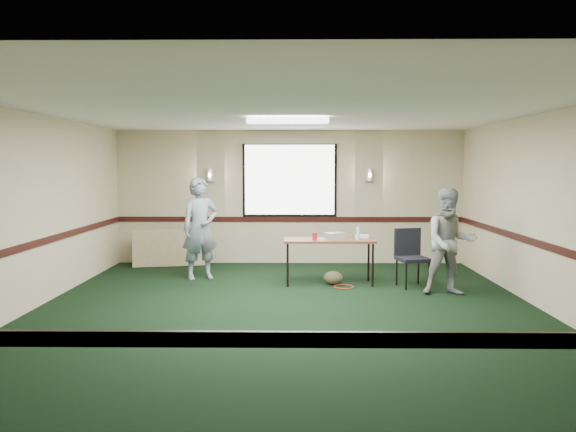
{
  "coord_description": "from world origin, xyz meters",
  "views": [
    {
      "loc": [
        0.11,
        -7.35,
        1.96
      ],
      "look_at": [
        0.0,
        1.3,
        1.2
      ],
      "focal_mm": 35.0,
      "sensor_mm": 36.0,
      "label": 1
    }
  ],
  "objects_px": {
    "folding_table": "(329,242)",
    "person_right": "(450,242)",
    "projector": "(335,236)",
    "conference_chair": "(410,253)",
    "person_left": "(200,229)"
  },
  "relations": [
    {
      "from": "conference_chair",
      "to": "person_left",
      "type": "bearing_deg",
      "value": 158.81
    },
    {
      "from": "projector",
      "to": "conference_chair",
      "type": "height_order",
      "value": "conference_chair"
    },
    {
      "from": "folding_table",
      "to": "person_right",
      "type": "xyz_separation_m",
      "value": [
        1.79,
        -0.79,
        0.12
      ]
    },
    {
      "from": "folding_table",
      "to": "projector",
      "type": "relative_size",
      "value": 5.3
    },
    {
      "from": "conference_chair",
      "to": "person_right",
      "type": "bearing_deg",
      "value": -66.74
    },
    {
      "from": "folding_table",
      "to": "person_right",
      "type": "distance_m",
      "value": 1.96
    },
    {
      "from": "folding_table",
      "to": "projector",
      "type": "distance_m",
      "value": 0.17
    },
    {
      "from": "person_left",
      "to": "projector",
      "type": "bearing_deg",
      "value": -34.22
    },
    {
      "from": "projector",
      "to": "person_left",
      "type": "xyz_separation_m",
      "value": [
        -2.33,
        0.32,
        0.08
      ]
    },
    {
      "from": "folding_table",
      "to": "person_left",
      "type": "xyz_separation_m",
      "value": [
        -2.23,
        0.41,
        0.18
      ]
    },
    {
      "from": "person_right",
      "to": "person_left",
      "type": "bearing_deg",
      "value": 165.11
    },
    {
      "from": "projector",
      "to": "conference_chair",
      "type": "bearing_deg",
      "value": -35.76
    },
    {
      "from": "projector",
      "to": "person_left",
      "type": "height_order",
      "value": "person_left"
    },
    {
      "from": "folding_table",
      "to": "person_left",
      "type": "height_order",
      "value": "person_left"
    },
    {
      "from": "projector",
      "to": "person_right",
      "type": "relative_size",
      "value": 0.18
    }
  ]
}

